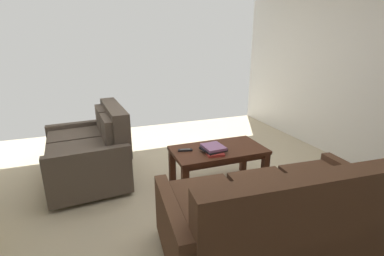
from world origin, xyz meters
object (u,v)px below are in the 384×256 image
at_px(sofa_main, 279,214).
at_px(tv_remote, 185,150).
at_px(coffee_table, 218,155).
at_px(book_stack, 213,149).
at_px(loveseat_near, 92,151).

bearing_deg(sofa_main, tv_remote, -72.50).
height_order(coffee_table, tv_remote, tv_remote).
xyz_separation_m(sofa_main, book_stack, (0.09, -1.05, 0.16)).
relative_size(sofa_main, tv_remote, 11.22).
xyz_separation_m(loveseat_near, coffee_table, (-1.37, 0.68, 0.02)).
height_order(sofa_main, coffee_table, sofa_main).
bearing_deg(book_stack, sofa_main, 95.17).
xyz_separation_m(sofa_main, tv_remote, (0.37, -1.19, 0.14)).
relative_size(loveseat_near, tv_remote, 7.60).
bearing_deg(book_stack, coffee_table, -141.78).
height_order(sofa_main, loveseat_near, loveseat_near).
bearing_deg(book_stack, tv_remote, -27.00).
xyz_separation_m(loveseat_near, book_stack, (-1.27, 0.76, 0.14)).
relative_size(coffee_table, book_stack, 3.56).
distance_m(sofa_main, coffee_table, 1.13).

